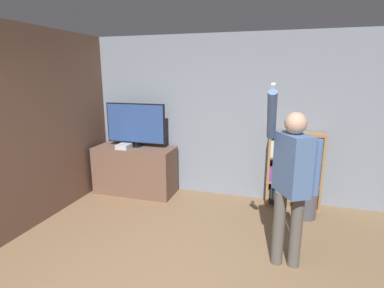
{
  "coord_description": "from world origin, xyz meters",
  "views": [
    {
      "loc": [
        1.0,
        -1.79,
        2.08
      ],
      "look_at": [
        -0.12,
        1.98,
        1.14
      ],
      "focal_mm": 28.0,
      "sensor_mm": 36.0,
      "label": 1
    }
  ],
  "objects_px": {
    "game_console": "(124,146)",
    "waste_bin": "(306,204)",
    "television": "(136,124)",
    "bookshelf": "(289,169)",
    "person": "(291,176)"
  },
  "relations": [
    {
      "from": "game_console",
      "to": "waste_bin",
      "type": "distance_m",
      "value": 3.04
    },
    {
      "from": "television",
      "to": "bookshelf",
      "type": "xyz_separation_m",
      "value": [
        2.57,
        0.12,
        -0.61
      ]
    },
    {
      "from": "television",
      "to": "bookshelf",
      "type": "relative_size",
      "value": 0.9
    },
    {
      "from": "game_console",
      "to": "waste_bin",
      "type": "relative_size",
      "value": 0.57
    },
    {
      "from": "television",
      "to": "waste_bin",
      "type": "distance_m",
      "value": 3.02
    },
    {
      "from": "bookshelf",
      "to": "person",
      "type": "relative_size",
      "value": 0.6
    },
    {
      "from": "television",
      "to": "game_console",
      "type": "xyz_separation_m",
      "value": [
        -0.13,
        -0.21,
        -0.35
      ]
    },
    {
      "from": "television",
      "to": "waste_bin",
      "type": "xyz_separation_m",
      "value": [
        2.83,
        -0.24,
        -1.02
      ]
    },
    {
      "from": "television",
      "to": "bookshelf",
      "type": "distance_m",
      "value": 2.65
    },
    {
      "from": "waste_bin",
      "to": "person",
      "type": "bearing_deg",
      "value": -102.89
    },
    {
      "from": "game_console",
      "to": "person",
      "type": "bearing_deg",
      "value": -25.74
    },
    {
      "from": "game_console",
      "to": "waste_bin",
      "type": "bearing_deg",
      "value": -0.61
    },
    {
      "from": "waste_bin",
      "to": "television",
      "type": "bearing_deg",
      "value": 175.12
    },
    {
      "from": "game_console",
      "to": "waste_bin",
      "type": "height_order",
      "value": "game_console"
    },
    {
      "from": "game_console",
      "to": "person",
      "type": "xyz_separation_m",
      "value": [
        2.68,
        -1.29,
        0.17
      ]
    }
  ]
}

